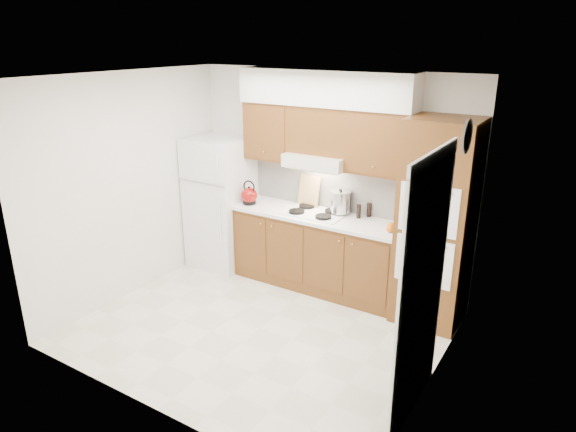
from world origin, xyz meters
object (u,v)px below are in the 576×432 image
at_px(fridge, 221,203).
at_px(oven_cabinet, 436,224).
at_px(kettle, 249,196).
at_px(stock_pot, 340,202).

distance_m(fridge, oven_cabinet, 2.86).
height_order(fridge, oven_cabinet, oven_cabinet).
relative_size(fridge, oven_cabinet, 0.78).
distance_m(fridge, kettle, 0.54).
bearing_deg(stock_pot, oven_cabinet, -7.96).
distance_m(fridge, stock_pot, 1.68).
xyz_separation_m(oven_cabinet, stock_pot, (-1.20, 0.17, -0.01)).
distance_m(oven_cabinet, stock_pot, 1.21).
relative_size(fridge, stock_pot, 6.97).
relative_size(fridge, kettle, 8.41).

